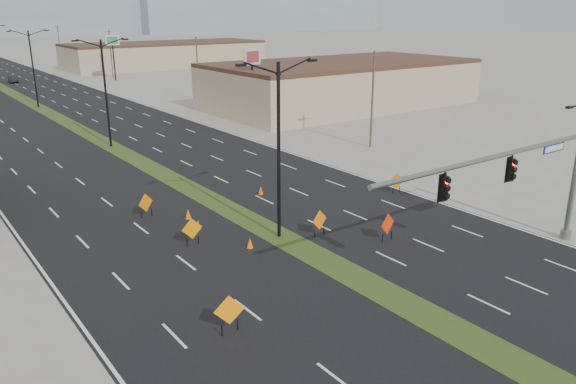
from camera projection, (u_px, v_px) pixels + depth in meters
ground at (445, 326)px, 23.51m from camera, size 600.00×600.00×0.00m
building_se_near at (342, 85)px, 76.26m from camera, size 36.00×18.00×5.50m
building_se_far at (166, 55)px, 128.37m from camera, size 44.00×16.00×5.00m
mesa_center at (2, 6)px, 271.46m from camera, size 220.00×50.00×28.00m
mesa_east at (255, 15)px, 344.14m from camera, size 160.00×50.00×18.00m
signal_mast at (531, 172)px, 28.36m from camera, size 16.30×0.60×8.00m
streetlight_0 at (279, 146)px, 31.02m from camera, size 5.15×0.24×10.02m
streetlight_1 at (106, 90)px, 52.46m from camera, size 5.15×0.24×10.02m
streetlight_2 at (33, 67)px, 73.91m from camera, size 5.15×0.24×10.02m
utility_pole_0 at (372, 98)px, 52.46m from camera, size 1.60×0.20×9.00m
utility_pole_1 at (197, 68)px, 79.27m from camera, size 1.60×0.20×9.00m
utility_pole_2 at (111, 53)px, 106.08m from camera, size 1.60×0.20×9.00m
utility_pole_3 at (59, 44)px, 132.89m from camera, size 1.60×0.20×9.00m
car_mid at (13, 79)px, 100.89m from camera, size 1.69×3.97×1.27m
construction_sign_0 at (229, 311)px, 22.66m from camera, size 1.25×0.41×1.72m
construction_sign_1 at (192, 230)px, 31.21m from camera, size 1.22×0.11×1.62m
construction_sign_2 at (146, 204)px, 35.43m from camera, size 1.11×0.52×1.59m
construction_sign_3 at (320, 221)px, 32.58m from camera, size 1.17×0.26×1.57m
construction_sign_4 at (388, 225)px, 31.83m from camera, size 1.22×0.27×1.64m
construction_sign_5 at (397, 181)px, 40.14m from camera, size 1.08×0.46×1.52m
cone_0 at (198, 225)px, 33.71m from camera, size 0.44×0.44×0.58m
cone_1 at (250, 243)px, 31.06m from camera, size 0.46×0.46×0.61m
cone_2 at (261, 191)px, 40.02m from camera, size 0.38×0.38×0.62m
cone_3 at (188, 214)px, 35.40m from camera, size 0.52×0.52×0.65m
pole_sign_east_near at (252, 63)px, 64.07m from camera, size 2.70×1.19×8.38m
pole_sign_east_far at (112, 44)px, 102.04m from camera, size 2.68×0.72×8.14m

